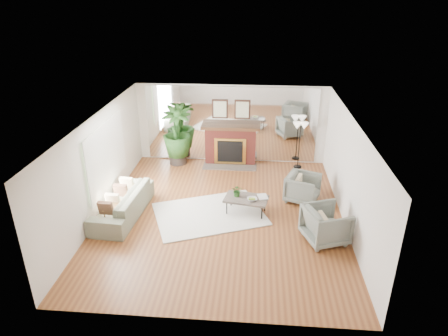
# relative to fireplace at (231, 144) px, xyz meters

# --- Properties ---
(ground) EXTENTS (7.00, 7.00, 0.00)m
(ground) POSITION_rel_fireplace_xyz_m (0.00, -3.26, -0.66)
(ground) COLOR brown
(ground) RESTS_ON ground
(wall_left) EXTENTS (0.02, 7.00, 2.50)m
(wall_left) POSITION_rel_fireplace_xyz_m (-2.99, -3.26, 0.59)
(wall_left) COLOR silver
(wall_left) RESTS_ON ground
(wall_right) EXTENTS (0.02, 7.00, 2.50)m
(wall_right) POSITION_rel_fireplace_xyz_m (2.99, -3.26, 0.59)
(wall_right) COLOR silver
(wall_right) RESTS_ON ground
(wall_back) EXTENTS (6.00, 0.02, 2.50)m
(wall_back) POSITION_rel_fireplace_xyz_m (0.00, 0.23, 0.59)
(wall_back) COLOR silver
(wall_back) RESTS_ON ground
(mirror_panel) EXTENTS (5.40, 0.04, 2.40)m
(mirror_panel) POSITION_rel_fireplace_xyz_m (0.00, 0.21, 0.59)
(mirror_panel) COLOR silver
(mirror_panel) RESTS_ON wall_back
(window_panel) EXTENTS (0.04, 2.40, 1.50)m
(window_panel) POSITION_rel_fireplace_xyz_m (-2.96, -2.86, 0.69)
(window_panel) COLOR #B2E09E
(window_panel) RESTS_ON wall_left
(fireplace) EXTENTS (1.85, 0.83, 2.05)m
(fireplace) POSITION_rel_fireplace_xyz_m (0.00, 0.00, 0.00)
(fireplace) COLOR maroon
(fireplace) RESTS_ON ground
(area_rug) EXTENTS (3.14, 2.73, 0.03)m
(area_rug) POSITION_rel_fireplace_xyz_m (-0.31, -3.27, -0.65)
(area_rug) COLOR silver
(area_rug) RESTS_ON ground
(coffee_table) EXTENTS (1.16, 0.80, 0.43)m
(coffee_table) POSITION_rel_fireplace_xyz_m (0.61, -3.12, -0.27)
(coffee_table) COLOR brown
(coffee_table) RESTS_ON ground
(sofa) EXTENTS (1.06, 2.34, 0.67)m
(sofa) POSITION_rel_fireplace_xyz_m (-2.45, -3.48, -0.33)
(sofa) COLOR gray
(sofa) RESTS_ON ground
(armchair_back) EXTENTS (1.07, 1.05, 0.75)m
(armchair_back) POSITION_rel_fireplace_xyz_m (2.08, -2.35, -0.28)
(armchair_back) COLOR slate
(armchair_back) RESTS_ON ground
(armchair_front) EXTENTS (1.15, 1.14, 0.82)m
(armchair_front) POSITION_rel_fireplace_xyz_m (2.41, -4.18, -0.25)
(armchair_front) COLOR slate
(armchair_front) RESTS_ON ground
(side_table) EXTENTS (0.58, 0.58, 0.51)m
(side_table) POSITION_rel_fireplace_xyz_m (-2.57, -3.88, -0.23)
(side_table) COLOR #9A6A3D
(side_table) RESTS_ON ground
(potted_ficus) EXTENTS (0.95, 0.95, 1.92)m
(potted_ficus) POSITION_rel_fireplace_xyz_m (-1.69, -0.16, 0.36)
(potted_ficus) COLOR black
(potted_ficus) RESTS_ON ground
(floor_lamp) EXTENTS (0.48, 0.27, 1.48)m
(floor_lamp) POSITION_rel_fireplace_xyz_m (2.15, -0.16, 0.60)
(floor_lamp) COLOR black
(floor_lamp) RESTS_ON ground
(tabletop_plant) EXTENTS (0.30, 0.27, 0.31)m
(tabletop_plant) POSITION_rel_fireplace_xyz_m (0.38, -3.05, -0.08)
(tabletop_plant) COLOR #325B21
(tabletop_plant) RESTS_ON coffee_table
(fruit_bowl) EXTENTS (0.29, 0.29, 0.06)m
(fruit_bowl) POSITION_rel_fireplace_xyz_m (0.75, -3.23, -0.20)
(fruit_bowl) COLOR #9A6A3D
(fruit_bowl) RESTS_ON coffee_table
(book) EXTENTS (0.30, 0.36, 0.02)m
(book) POSITION_rel_fireplace_xyz_m (0.90, -3.07, -0.22)
(book) COLOR #9A6A3D
(book) RESTS_ON coffee_table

